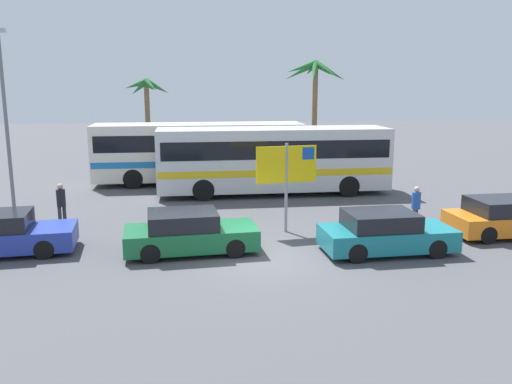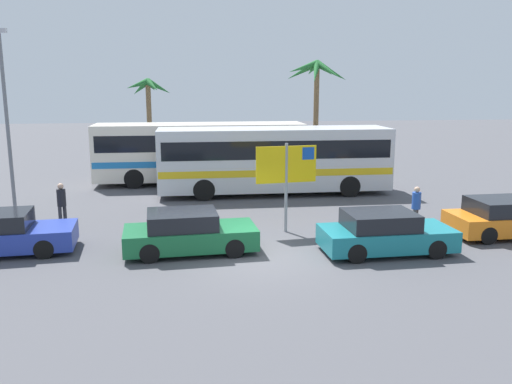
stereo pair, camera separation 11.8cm
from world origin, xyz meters
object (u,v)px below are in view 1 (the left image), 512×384
(car_orange, at_px, (505,218))
(car_green, at_px, (189,233))
(bus_rear_coach, at_px, (199,150))
(car_teal, at_px, (385,233))
(pedestrian_near_sign, at_px, (61,202))
(bus_front_coach, at_px, (273,157))
(pedestrian_by_bus, at_px, (416,204))
(ferry_sign, at_px, (288,168))

(car_orange, bearing_deg, car_green, -179.02)
(bus_rear_coach, distance_m, car_orange, 15.60)
(car_teal, height_order, pedestrian_near_sign, pedestrian_near_sign)
(car_teal, distance_m, pedestrian_near_sign, 11.61)
(bus_front_coach, relative_size, car_orange, 2.72)
(bus_rear_coach, height_order, car_teal, bus_rear_coach)
(bus_front_coach, bearing_deg, car_teal, -78.21)
(pedestrian_by_bus, bearing_deg, bus_front_coach, -15.62)
(bus_front_coach, distance_m, car_orange, 10.82)
(car_orange, distance_m, car_teal, 5.06)
(pedestrian_by_bus, bearing_deg, car_orange, -158.68)
(bus_front_coach, relative_size, car_green, 2.60)
(ferry_sign, bearing_deg, car_teal, -54.11)
(car_green, bearing_deg, car_teal, -11.55)
(bus_front_coach, distance_m, pedestrian_near_sign, 10.20)
(bus_rear_coach, distance_m, car_teal, 14.07)
(car_orange, height_order, pedestrian_near_sign, pedestrian_near_sign)
(bus_front_coach, distance_m, car_green, 9.74)
(car_teal, xyz_separation_m, pedestrian_near_sign, (-10.74, 4.38, 0.34))
(bus_front_coach, distance_m, pedestrian_by_bus, 8.24)
(car_teal, bearing_deg, pedestrian_by_bus, 47.67)
(bus_rear_coach, xyz_separation_m, car_orange, (10.34, -11.62, -1.15))
(ferry_sign, distance_m, car_orange, 7.82)
(car_orange, bearing_deg, pedestrian_near_sign, 167.31)
(bus_front_coach, height_order, bus_rear_coach, same)
(car_teal, bearing_deg, ferry_sign, 131.21)
(ferry_sign, bearing_deg, bus_rear_coach, 98.42)
(ferry_sign, distance_m, car_green, 4.37)
(car_teal, distance_m, pedestrian_by_bus, 3.27)
(bus_front_coach, relative_size, car_teal, 2.65)
(ferry_sign, height_order, car_green, ferry_sign)
(pedestrian_near_sign, bearing_deg, bus_rear_coach, -67.60)
(bus_rear_coach, height_order, pedestrian_by_bus, bus_rear_coach)
(ferry_sign, bearing_deg, bus_front_coach, 77.68)
(ferry_sign, xyz_separation_m, car_orange, (7.49, -1.47, -1.69))
(bus_rear_coach, height_order, car_orange, bus_rear_coach)
(bus_rear_coach, relative_size, car_orange, 2.72)
(bus_front_coach, bearing_deg, pedestrian_near_sign, -149.35)
(car_green, xyz_separation_m, pedestrian_near_sign, (-4.63, 3.57, 0.34))
(pedestrian_near_sign, bearing_deg, car_green, -163.45)
(bus_front_coach, height_order, car_teal, bus_front_coach)
(car_orange, bearing_deg, pedestrian_by_bus, 155.49)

